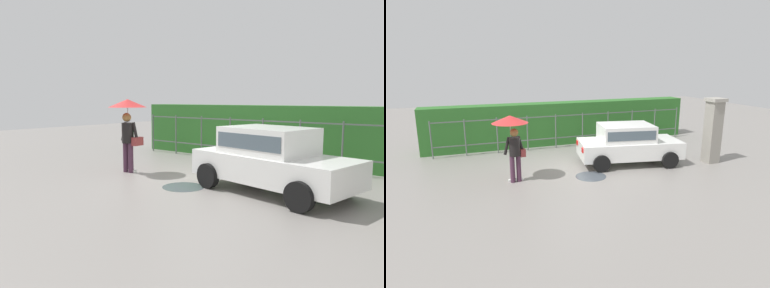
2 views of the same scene
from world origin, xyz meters
TOP-DOWN VIEW (x-y plane):
  - ground_plane at (0.00, 0.00)m, footprint 40.00×40.00m
  - car at (1.97, 0.10)m, footprint 3.94×2.38m
  - pedestrian at (-2.33, -0.38)m, footprint 1.11×1.11m
  - gate_pillar at (4.99, -0.86)m, footprint 0.60×0.60m
  - fence_section at (0.73, 3.18)m, footprint 11.33×0.05m
  - hedge_row at (0.73, 4.03)m, footprint 12.28×0.90m
  - puddle_near at (0.13, -0.80)m, footprint 1.03×1.03m

SIDE VIEW (x-z plane):
  - ground_plane at x=0.00m, z-range 0.00..0.00m
  - puddle_near at x=0.13m, z-range 0.00..0.00m
  - car at x=1.97m, z-range 0.06..1.54m
  - fence_section at x=0.73m, z-range 0.08..1.58m
  - hedge_row at x=0.73m, z-range 0.00..1.90m
  - gate_pillar at x=4.99m, z-range 0.03..2.45m
  - pedestrian at x=-2.33m, z-range 0.59..2.70m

